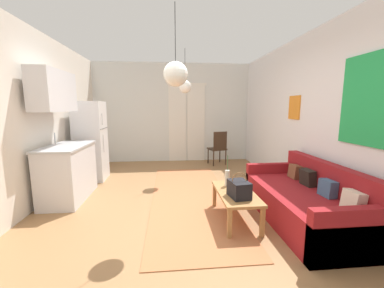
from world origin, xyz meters
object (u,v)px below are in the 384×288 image
pendant_lamp_far (185,87)px  coffee_table (236,195)px  couch (306,202)px  accent_chair (218,147)px  bamboo_vase (227,178)px  handbag (239,189)px  pendant_lamp_near (176,74)px  refrigerator (91,141)px

pendant_lamp_far → coffee_table: bearing=-75.7°
couch → accent_chair: 3.30m
coffee_table → bamboo_vase: size_ratio=2.22×
bamboo_vase → handbag: 0.45m
handbag → accent_chair: (0.43, 3.31, -0.02)m
pendant_lamp_far → handbag: bearing=-77.2°
bamboo_vase → accent_chair: accent_chair is taller
coffee_table → handbag: (-0.02, -0.20, 0.16)m
couch → coffee_table: couch is taller
pendant_lamp_near → accent_chair: bearing=69.0°
bamboo_vase → refrigerator: size_ratio=0.27×
coffee_table → accent_chair: (0.41, 3.11, 0.15)m
handbag → pendant_lamp_far: 2.77m
pendant_lamp_near → pendant_lamp_far: same height
bamboo_vase → handbag: bamboo_vase is taller
bamboo_vase → accent_chair: 2.90m
coffee_table → handbag: size_ratio=3.06×
handbag → pendant_lamp_near: (-0.78, 0.15, 1.42)m
bamboo_vase → refrigerator: 3.10m
handbag → pendant_lamp_far: bearing=102.8°
accent_chair → pendant_lamp_far: (-0.95, -1.01, 1.47)m
couch → pendant_lamp_far: (-1.48, 2.24, 1.70)m
bamboo_vase → pendant_lamp_near: pendant_lamp_near is taller
pendant_lamp_far → bamboo_vase: bearing=-75.5°
bamboo_vase → refrigerator: refrigerator is taller
handbag → refrigerator: 3.42m
coffee_table → pendant_lamp_far: bearing=104.3°
bamboo_vase → refrigerator: (-2.47, 1.85, 0.31)m
pendant_lamp_near → pendant_lamp_far: size_ratio=1.05×
couch → accent_chair: bearing=99.3°
accent_chair → pendant_lamp_far: size_ratio=0.99×
couch → pendant_lamp_near: size_ratio=1.99×
pendant_lamp_far → pendant_lamp_near: bearing=-97.0°
accent_chair → pendant_lamp_near: size_ratio=0.94×
refrigerator → pendant_lamp_far: size_ratio=1.81×
coffee_table → bamboo_vase: 0.31m
coffee_table → pendant_lamp_far: size_ratio=1.09×
coffee_table → pendant_lamp_near: pendant_lamp_near is taller
accent_chair → pendant_lamp_near: 3.68m
handbag → accent_chair: 3.34m
handbag → couch: bearing=3.7°
bamboo_vase → accent_chair: size_ratio=0.50×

